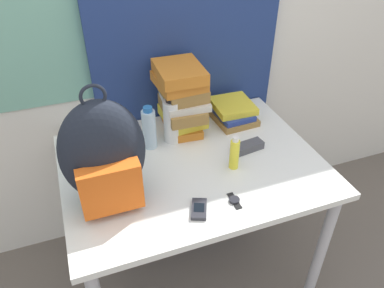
{
  "coord_description": "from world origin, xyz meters",
  "views": [
    {
      "loc": [
        -0.44,
        -0.78,
        1.79
      ],
      "look_at": [
        0.0,
        0.42,
        0.86
      ],
      "focal_mm": 35.0,
      "sensor_mm": 36.0,
      "label": 1
    }
  ],
  "objects_px": {
    "sunscreen_bottle": "(234,153)",
    "backpack": "(104,156)",
    "wristwatch": "(234,200)",
    "water_bottle": "(149,128)",
    "sunglasses_case": "(247,147)",
    "book_stack_left": "(182,98)",
    "book_stack_center": "(232,111)",
    "sports_bottle": "(172,120)",
    "cell_phone": "(199,209)"
  },
  "relations": [
    {
      "from": "backpack",
      "to": "sunglasses_case",
      "type": "bearing_deg",
      "value": 8.17
    },
    {
      "from": "backpack",
      "to": "sports_bottle",
      "type": "bearing_deg",
      "value": 39.6
    },
    {
      "from": "book_stack_center",
      "to": "sunscreen_bottle",
      "type": "distance_m",
      "value": 0.4
    },
    {
      "from": "sunscreen_bottle",
      "to": "wristwatch",
      "type": "distance_m",
      "value": 0.22
    },
    {
      "from": "sunscreen_bottle",
      "to": "sunglasses_case",
      "type": "distance_m",
      "value": 0.15
    },
    {
      "from": "backpack",
      "to": "book_stack_center",
      "type": "relative_size",
      "value": 1.95
    },
    {
      "from": "sunscreen_bottle",
      "to": "wristwatch",
      "type": "bearing_deg",
      "value": -114.17
    },
    {
      "from": "backpack",
      "to": "sunscreen_bottle",
      "type": "relative_size",
      "value": 3.07
    },
    {
      "from": "water_bottle",
      "to": "wristwatch",
      "type": "relative_size",
      "value": 2.31
    },
    {
      "from": "backpack",
      "to": "wristwatch",
      "type": "height_order",
      "value": "backpack"
    },
    {
      "from": "backpack",
      "to": "water_bottle",
      "type": "height_order",
      "value": "backpack"
    },
    {
      "from": "water_bottle",
      "to": "wristwatch",
      "type": "bearing_deg",
      "value": -65.5
    },
    {
      "from": "book_stack_left",
      "to": "book_stack_center",
      "type": "xyz_separation_m",
      "value": [
        0.27,
        0.0,
        -0.13
      ]
    },
    {
      "from": "wristwatch",
      "to": "water_bottle",
      "type": "bearing_deg",
      "value": 114.5
    },
    {
      "from": "backpack",
      "to": "water_bottle",
      "type": "xyz_separation_m",
      "value": [
        0.24,
        0.28,
        -0.11
      ]
    },
    {
      "from": "cell_phone",
      "to": "sunglasses_case",
      "type": "bearing_deg",
      "value": 39.0
    },
    {
      "from": "water_bottle",
      "to": "wristwatch",
      "type": "distance_m",
      "value": 0.52
    },
    {
      "from": "sports_bottle",
      "to": "sunglasses_case",
      "type": "bearing_deg",
      "value": -33.42
    },
    {
      "from": "cell_phone",
      "to": "water_bottle",
      "type": "bearing_deg",
      "value": 97.92
    },
    {
      "from": "sunscreen_bottle",
      "to": "cell_phone",
      "type": "distance_m",
      "value": 0.31
    },
    {
      "from": "wristwatch",
      "to": "cell_phone",
      "type": "bearing_deg",
      "value": 179.61
    },
    {
      "from": "sunglasses_case",
      "to": "backpack",
      "type": "bearing_deg",
      "value": -171.83
    },
    {
      "from": "book_stack_left",
      "to": "backpack",
      "type": "bearing_deg",
      "value": -139.27
    },
    {
      "from": "book_stack_left",
      "to": "water_bottle",
      "type": "height_order",
      "value": "book_stack_left"
    },
    {
      "from": "water_bottle",
      "to": "sports_bottle",
      "type": "bearing_deg",
      "value": 6.25
    },
    {
      "from": "sunscreen_bottle",
      "to": "backpack",
      "type": "bearing_deg",
      "value": -179.62
    },
    {
      "from": "cell_phone",
      "to": "wristwatch",
      "type": "height_order",
      "value": "cell_phone"
    },
    {
      "from": "sunglasses_case",
      "to": "wristwatch",
      "type": "distance_m",
      "value": 0.34
    },
    {
      "from": "book_stack_center",
      "to": "sunglasses_case",
      "type": "bearing_deg",
      "value": -100.23
    },
    {
      "from": "water_bottle",
      "to": "sports_bottle",
      "type": "distance_m",
      "value": 0.11
    },
    {
      "from": "wristwatch",
      "to": "sunglasses_case",
      "type": "bearing_deg",
      "value": 54.75
    },
    {
      "from": "backpack",
      "to": "water_bottle",
      "type": "bearing_deg",
      "value": 49.51
    },
    {
      "from": "backpack",
      "to": "book_stack_left",
      "type": "bearing_deg",
      "value": 40.73
    },
    {
      "from": "sports_bottle",
      "to": "cell_phone",
      "type": "height_order",
      "value": "sports_bottle"
    },
    {
      "from": "sports_bottle",
      "to": "backpack",
      "type": "bearing_deg",
      "value": -140.4
    },
    {
      "from": "water_bottle",
      "to": "sunglasses_case",
      "type": "height_order",
      "value": "water_bottle"
    },
    {
      "from": "book_stack_left",
      "to": "sports_bottle",
      "type": "xyz_separation_m",
      "value": [
        -0.07,
        -0.07,
        -0.07
      ]
    },
    {
      "from": "sunscreen_bottle",
      "to": "sunglasses_case",
      "type": "xyz_separation_m",
      "value": [
        0.11,
        0.09,
        -0.06
      ]
    },
    {
      "from": "book_stack_left",
      "to": "sunscreen_bottle",
      "type": "height_order",
      "value": "book_stack_left"
    },
    {
      "from": "wristwatch",
      "to": "book_stack_left",
      "type": "bearing_deg",
      "value": 92.65
    },
    {
      "from": "book_stack_left",
      "to": "water_bottle",
      "type": "distance_m",
      "value": 0.22
    },
    {
      "from": "sunscreen_bottle",
      "to": "book_stack_center",
      "type": "bearing_deg",
      "value": 65.92
    },
    {
      "from": "water_bottle",
      "to": "book_stack_left",
      "type": "bearing_deg",
      "value": 25.08
    },
    {
      "from": "backpack",
      "to": "cell_phone",
      "type": "bearing_deg",
      "value": -31.92
    },
    {
      "from": "sports_bottle",
      "to": "cell_phone",
      "type": "bearing_deg",
      "value": -95.83
    },
    {
      "from": "cell_phone",
      "to": "sunscreen_bottle",
      "type": "bearing_deg",
      "value": 39.27
    },
    {
      "from": "cell_phone",
      "to": "sunglasses_case",
      "type": "xyz_separation_m",
      "value": [
        0.34,
        0.28,
        0.01
      ]
    },
    {
      "from": "backpack",
      "to": "book_stack_left",
      "type": "height_order",
      "value": "backpack"
    },
    {
      "from": "book_stack_left",
      "to": "book_stack_center",
      "type": "relative_size",
      "value": 1.35
    },
    {
      "from": "water_bottle",
      "to": "sunscreen_bottle",
      "type": "height_order",
      "value": "water_bottle"
    }
  ]
}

